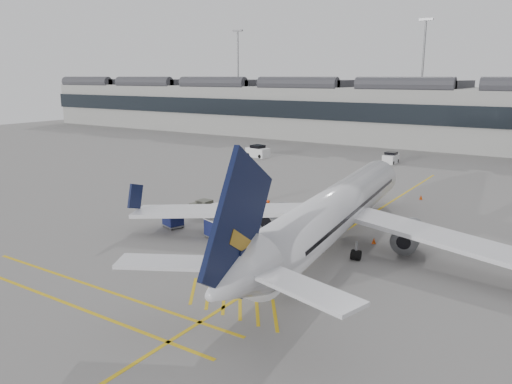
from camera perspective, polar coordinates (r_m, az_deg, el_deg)
The scene contains 17 objects.
ground at distance 41.39m, azimuth -8.35°, elevation -5.57°, with size 220.00×220.00×0.00m, color gray.
terminal at distance 104.71m, azimuth 18.80°, elevation 8.55°, with size 200.00×20.45×12.40m.
light_masts at distance 118.54m, azimuth 20.09°, elevation 12.95°, with size 113.00×0.60×25.45m.
apron_markings at distance 44.41m, azimuth 10.22°, elevation -4.33°, with size 0.25×60.00×0.01m, color gold.
airliner_main at distance 38.95m, azimuth 8.84°, elevation -2.26°, with size 34.13×37.48×9.98m.
belt_loader at distance 45.19m, azimuth 0.74°, elevation -2.99°, with size 5.34×3.42×2.13m.
baggage_cart_a at distance 42.42m, azimuth -1.76°, elevation -3.57°, with size 2.16×2.00×1.83m.
baggage_cart_b at distance 41.67m, azimuth -4.73°, elevation -4.06°, with size 1.90×1.73×1.65m.
baggage_cart_c at distance 44.68m, azimuth -3.62°, elevation -2.59°, with size 2.41×2.24×2.04m.
baggage_cart_d at distance 44.96m, azimuth -9.47°, elevation -2.81°, with size 2.06×1.87×1.80m.
ramp_agent_a at distance 47.09m, azimuth 1.45°, elevation -1.99°, with size 0.65×0.43×1.80m, color #FA410D.
ramp_agent_b at distance 44.08m, azimuth -1.33°, elevation -3.14°, with size 0.80×0.62×1.65m, color #FF630D.
pushback_tug at distance 48.61m, azimuth -5.91°, elevation -1.87°, with size 2.73×1.79×1.47m.
safety_cone_nose at distance 57.38m, azimuth 18.33°, elevation -0.57°, with size 0.37×0.37×0.51m, color #F24C0A.
safety_cone_engine at distance 41.37m, azimuth 13.32°, elevation -5.43°, with size 0.36×0.36×0.50m, color #F24C0A.
service_van_left at distance 83.46m, azimuth 0.19°, elevation 4.64°, with size 4.19×2.61×2.01m.
service_van_mid at distance 80.21m, azimuth 15.15°, elevation 3.76°, with size 1.76×3.45×1.76m.
Camera 1 is at (26.24, -29.20, 13.12)m, focal length 35.00 mm.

